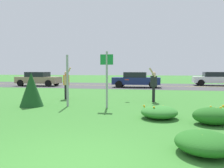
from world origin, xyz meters
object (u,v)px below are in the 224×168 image
(sign_post_by_roadside, at_px, (107,74))
(car_white_center_right, at_px, (215,79))
(sign_post_near_path, at_px, (67,81))
(person_catcher_dark_shirt, at_px, (154,84))
(frisbee_red, at_px, (127,80))
(car_navy_center_left, at_px, (136,80))
(car_tan_leftmost, at_px, (38,79))
(person_thrower_orange_shirt, at_px, (66,82))

(sign_post_by_roadside, height_order, car_white_center_right, sign_post_by_roadside)
(sign_post_near_path, relative_size, person_catcher_dark_shirt, 1.31)
(frisbee_red, distance_m, car_white_center_right, 15.84)
(frisbee_red, bearing_deg, sign_post_by_roadside, -101.86)
(sign_post_near_path, bearing_deg, car_navy_center_left, 81.01)
(sign_post_near_path, height_order, car_navy_center_left, sign_post_near_path)
(person_catcher_dark_shirt, distance_m, frisbee_red, 1.45)
(person_catcher_dark_shirt, relative_size, car_tan_leftmost, 0.39)
(sign_post_near_path, height_order, car_tan_leftmost, sign_post_near_path)
(car_white_center_right, bearing_deg, frisbee_red, -118.56)
(sign_post_by_roadside, relative_size, car_tan_leftmost, 0.54)
(sign_post_near_path, xyz_separation_m, person_catcher_dark_shirt, (3.77, 2.27, -0.23))
(sign_post_by_roadside, bearing_deg, sign_post_near_path, 178.99)
(frisbee_red, bearing_deg, person_thrower_orange_shirt, -179.67)
(sign_post_by_roadside, bearing_deg, person_thrower_orange_shirt, 139.35)
(person_thrower_orange_shirt, distance_m, person_catcher_dark_shirt, 4.88)
(car_tan_leftmost, height_order, car_navy_center_left, same)
(frisbee_red, relative_size, car_navy_center_left, 0.05)
(sign_post_by_roadside, relative_size, car_white_center_right, 0.54)
(sign_post_near_path, xyz_separation_m, car_white_center_right, (9.92, 16.40, -0.42))
(sign_post_near_path, relative_size, sign_post_by_roadside, 0.95)
(person_thrower_orange_shirt, bearing_deg, sign_post_near_path, -66.03)
(person_catcher_dark_shirt, distance_m, car_tan_leftmost, 15.63)
(person_thrower_orange_shirt, height_order, person_catcher_dark_shirt, person_thrower_orange_shirt)
(person_catcher_dark_shirt, relative_size, car_navy_center_left, 0.39)
(sign_post_near_path, xyz_separation_m, person_thrower_orange_shirt, (-1.10, 2.48, -0.22))
(sign_post_near_path, distance_m, frisbee_red, 3.43)
(person_catcher_dark_shirt, xyz_separation_m, frisbee_red, (-1.42, 0.23, 0.20))
(sign_post_near_path, bearing_deg, person_thrower_orange_shirt, 113.97)
(person_thrower_orange_shirt, xyz_separation_m, person_catcher_dark_shirt, (4.87, -0.21, -0.01))
(person_thrower_orange_shirt, bearing_deg, car_navy_center_left, 72.68)
(person_catcher_dark_shirt, xyz_separation_m, car_tan_leftmost, (-12.08, 9.92, -0.19))
(car_tan_leftmost, xyz_separation_m, car_navy_center_left, (10.23, 0.00, 0.00))
(person_thrower_orange_shirt, distance_m, car_navy_center_left, 10.18)
(car_tan_leftmost, bearing_deg, person_catcher_dark_shirt, -39.40)
(sign_post_by_roadside, xyz_separation_m, car_tan_leftmost, (-10.13, 12.22, -0.74))
(person_thrower_orange_shirt, bearing_deg, car_tan_leftmost, 126.57)
(sign_post_by_roadside, relative_size, person_thrower_orange_shirt, 1.35)
(car_tan_leftmost, relative_size, car_navy_center_left, 1.00)
(person_catcher_dark_shirt, bearing_deg, car_tan_leftmost, 140.60)
(person_catcher_dark_shirt, relative_size, car_white_center_right, 0.39)
(sign_post_near_path, distance_m, car_tan_leftmost, 14.76)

